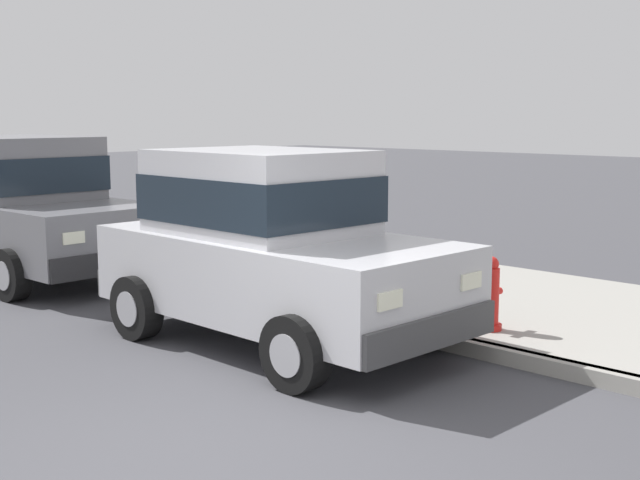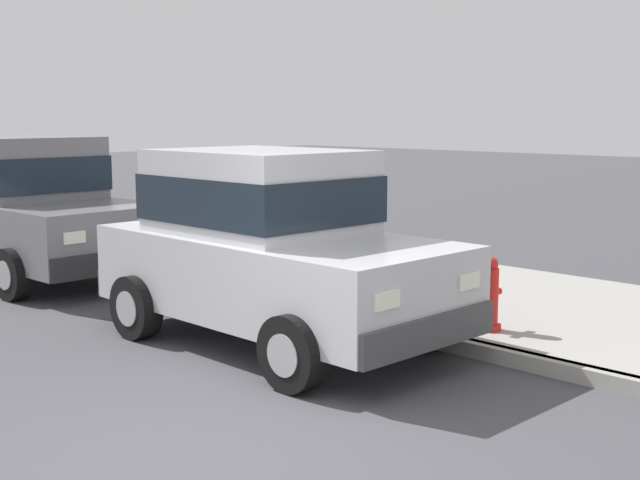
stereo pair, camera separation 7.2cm
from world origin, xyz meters
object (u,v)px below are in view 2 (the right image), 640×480
(car_silver_hatchback, at_px, (270,244))
(car_grey_sedan, at_px, (22,205))
(dog_brown, at_px, (367,251))
(fire_hydrant, at_px, (490,296))

(car_silver_hatchback, xyz_separation_m, car_grey_sedan, (-0.08, 5.06, 0.01))
(car_silver_hatchback, height_order, car_grey_sedan, car_grey_sedan)
(car_silver_hatchback, distance_m, dog_brown, 3.20)
(fire_hydrant, bearing_deg, car_grey_sedan, 103.03)
(car_silver_hatchback, relative_size, fire_hydrant, 5.26)
(car_silver_hatchback, height_order, dog_brown, car_silver_hatchback)
(dog_brown, xyz_separation_m, fire_hydrant, (-1.42, -2.86, 0.05))
(car_silver_hatchback, relative_size, car_grey_sedan, 0.82)
(car_grey_sedan, xyz_separation_m, dog_brown, (2.95, -3.76, -0.55))
(car_grey_sedan, bearing_deg, dog_brown, -51.86)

